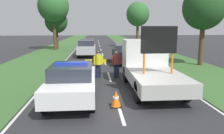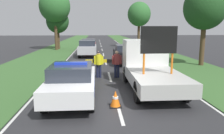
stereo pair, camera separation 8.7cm
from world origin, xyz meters
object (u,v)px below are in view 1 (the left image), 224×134
at_px(roadside_tree_near_left, 53,6).
at_px(roadside_tree_near_right, 204,8).
at_px(queued_car_sedan_silver, 87,48).
at_px(traffic_cone_near_truck, 116,99).
at_px(queued_car_wagon_maroon, 87,45).
at_px(traffic_cone_near_police, 58,73).
at_px(police_car, 72,81).
at_px(roadside_tree_mid_left, 56,22).
at_px(queued_car_sedan_black, 125,54).
at_px(police_officer, 98,62).
at_px(pedestrian_civilian, 116,62).
at_px(traffic_cone_centre_front, 62,77).
at_px(traffic_cone_behind_barrier, 129,66).
at_px(work_truck, 149,66).
at_px(road_barrier, 106,62).
at_px(roadside_tree_mid_right, 138,14).

xyz_separation_m(roadside_tree_near_left, roadside_tree_near_right, (13.80, -13.39, -1.26)).
distance_m(queued_car_sedan_silver, roadside_tree_near_right, 11.83).
bearing_deg(traffic_cone_near_truck, queued_car_wagon_maroon, 94.63).
bearing_deg(roadside_tree_near_right, traffic_cone_near_police, -160.25).
xyz_separation_m(police_car, queued_car_wagon_maroon, (0.05, 19.85, -0.00)).
height_order(traffic_cone_near_police, queued_car_sedan_silver, queued_car_sedan_silver).
bearing_deg(roadside_tree_near_right, roadside_tree_mid_left, 133.18).
xyz_separation_m(traffic_cone_near_truck, queued_car_sedan_black, (1.77, 10.11, 0.52)).
xyz_separation_m(police_officer, pedestrian_civilian, (1.10, -0.04, -0.00)).
height_order(traffic_cone_centre_front, traffic_cone_behind_barrier, traffic_cone_behind_barrier).
distance_m(police_car, traffic_cone_centre_front, 3.04).
xyz_separation_m(work_truck, road_barrier, (-1.99, 3.22, -0.30)).
bearing_deg(roadside_tree_near_left, traffic_cone_behind_barrier, -62.96).
bearing_deg(roadside_tree_near_right, queued_car_sedan_silver, 145.86).
xyz_separation_m(traffic_cone_behind_barrier, roadside_tree_near_right, (6.08, 1.73, 4.18)).
distance_m(queued_car_sedan_black, roadside_tree_mid_right, 16.38).
bearing_deg(traffic_cone_near_police, police_car, -72.89).
relative_size(traffic_cone_behind_barrier, queued_car_wagon_maroon, 0.15).
distance_m(queued_car_sedan_silver, roadside_tree_mid_left, 9.85).
xyz_separation_m(police_officer, roadside_tree_near_right, (8.28, 3.75, 3.54)).
relative_size(traffic_cone_near_truck, roadside_tree_near_left, 0.08).
relative_size(police_officer, queued_car_wagon_maroon, 0.37).
bearing_deg(work_truck, pedestrian_civilian, -61.03).
height_order(police_officer, traffic_cone_centre_front, police_officer).
relative_size(queued_car_sedan_silver, roadside_tree_mid_left, 0.73).
distance_m(police_car, pedestrian_civilian, 4.59).
height_order(traffic_cone_centre_front, queued_car_sedan_silver, queued_car_sedan_silver).
bearing_deg(police_officer, work_truck, 152.74).
bearing_deg(queued_car_sedan_silver, traffic_cone_near_truck, 96.11).
relative_size(police_car, roadside_tree_mid_left, 0.87).
bearing_deg(traffic_cone_near_truck, roadside_tree_mid_left, 104.42).
distance_m(work_truck, roadside_tree_near_left, 21.58).
bearing_deg(traffic_cone_centre_front, roadside_tree_near_left, 100.77).
xyz_separation_m(queued_car_wagon_maroon, roadside_tree_near_right, (9.39, -12.07, 3.70)).
relative_size(traffic_cone_behind_barrier, roadside_tree_near_left, 0.08).
bearing_deg(work_truck, road_barrier, -61.20).
height_order(police_car, work_truck, work_truck).
bearing_deg(roadside_tree_mid_right, queued_car_wagon_maroon, -148.78).
bearing_deg(roadside_tree_near_right, traffic_cone_behind_barrier, -164.10).
xyz_separation_m(police_officer, queued_car_wagon_maroon, (-1.12, 15.83, -0.16)).
bearing_deg(traffic_cone_near_police, traffic_cone_near_truck, -59.24).
height_order(work_truck, queued_car_sedan_silver, work_truck).
xyz_separation_m(police_officer, traffic_cone_behind_barrier, (2.20, 2.02, -0.64)).
height_order(traffic_cone_centre_front, roadside_tree_near_left, roadside_tree_near_left).
xyz_separation_m(queued_car_sedan_black, roadside_tree_near_right, (5.94, -1.31, 3.67)).
bearing_deg(police_car, queued_car_sedan_black, 74.74).
relative_size(pedestrian_civilian, queued_car_wagon_maroon, 0.37).
xyz_separation_m(traffic_cone_centre_front, roadside_tree_mid_left, (-3.41, 19.53, 3.52)).
relative_size(work_truck, roadside_tree_near_right, 0.86).
bearing_deg(pedestrian_civilian, traffic_cone_near_truck, -117.70).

